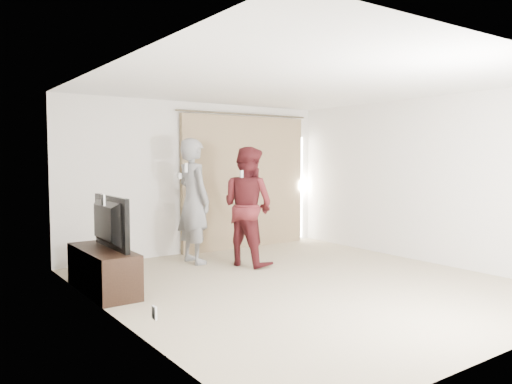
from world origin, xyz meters
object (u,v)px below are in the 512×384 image
person_man (194,201)px  person_woman (248,206)px  tv_console (103,270)px  tv (102,223)px

person_man → person_woman: person_man is taller
tv_console → person_woman: (2.33, 0.25, 0.64)m
person_man → person_woman: (0.60, -0.62, -0.07)m
person_man → person_woman: size_ratio=1.08×
tv_console → person_man: bearing=26.7°
tv_console → person_man: size_ratio=0.71×
tv_console → tv: (0.00, 0.00, 0.59)m
tv → tv_console: bearing=0.0°
person_woman → person_man: bearing=133.9°
person_man → tv: bearing=-153.3°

